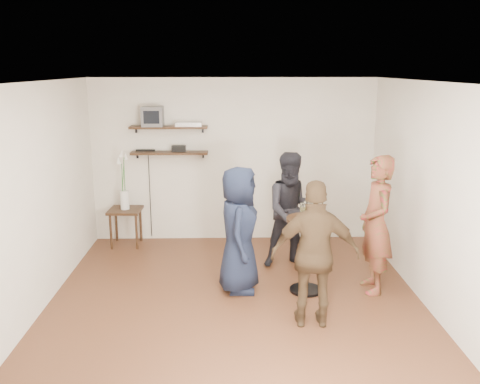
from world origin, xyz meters
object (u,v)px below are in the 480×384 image
object	(u,v)px
crt_monitor	(153,116)
person_brown	(315,255)
dvd_deck	(189,124)
person_plaid	(376,225)
person_dark	(292,211)
radio	(179,149)
drinks_table	(307,245)
side_table	(125,215)
person_navy	(239,230)

from	to	relation	value
crt_monitor	person_brown	size ratio (longest dim) A/B	0.20
dvd_deck	person_plaid	size ratio (longest dim) A/B	0.23
person_plaid	person_brown	xyz separation A→B (m)	(-0.89, -0.86, -0.06)
person_dark	person_brown	bearing A→B (deg)	-94.42
person_dark	person_brown	size ratio (longest dim) A/B	1.01
radio	person_plaid	distance (m)	3.30
radio	drinks_table	bearing A→B (deg)	-48.23
dvd_deck	crt_monitor	bearing A→B (deg)	180.00
side_table	person_plaid	bearing A→B (deg)	-27.12
drinks_table	dvd_deck	bearing A→B (deg)	128.95
dvd_deck	person_dark	distance (m)	2.15
person_brown	side_table	bearing A→B (deg)	-42.69
dvd_deck	person_navy	size ratio (longest dim) A/B	0.25
person_dark	dvd_deck	bearing A→B (deg)	137.66
crt_monitor	dvd_deck	xyz separation A→B (m)	(0.55, 0.00, -0.12)
side_table	drinks_table	distance (m)	3.15
side_table	person_dark	bearing A→B (deg)	-20.42
radio	person_navy	size ratio (longest dim) A/B	0.14
radio	crt_monitor	bearing A→B (deg)	180.00
dvd_deck	drinks_table	world-z (taller)	dvd_deck
dvd_deck	person_plaid	xyz separation A→B (m)	(2.42, -1.94, -1.03)
person_dark	person_navy	world-z (taller)	person_dark
dvd_deck	person_brown	xyz separation A→B (m)	(1.53, -2.80, -1.09)
dvd_deck	drinks_table	xyz separation A→B (m)	(1.58, -1.95, -1.28)
radio	side_table	xyz separation A→B (m)	(-0.85, -0.17, -1.02)
crt_monitor	person_brown	world-z (taller)	crt_monitor
crt_monitor	person_navy	size ratio (longest dim) A/B	0.20
drinks_table	person_navy	bearing A→B (deg)	175.60
person_plaid	drinks_table	bearing A→B (deg)	-90.00
dvd_deck	side_table	world-z (taller)	dvd_deck
dvd_deck	radio	world-z (taller)	dvd_deck
person_plaid	person_navy	xyz separation A→B (m)	(-1.69, 0.05, -0.07)
radio	person_dark	distance (m)	2.12
drinks_table	person_dark	distance (m)	0.87
dvd_deck	person_navy	distance (m)	2.30
person_dark	radio	bearing A→B (deg)	140.50
person_navy	side_table	bearing A→B (deg)	50.05
radio	person_navy	bearing A→B (deg)	-64.51
dvd_deck	person_navy	bearing A→B (deg)	-68.74
crt_monitor	person_navy	bearing A→B (deg)	-55.73
drinks_table	person_brown	xyz separation A→B (m)	(-0.05, -0.84, 0.19)
drinks_table	person_dark	size ratio (longest dim) A/B	0.59
person_plaid	person_navy	distance (m)	1.69
dvd_deck	radio	bearing A→B (deg)	180.00
drinks_table	person_navy	size ratio (longest dim) A/B	0.60
crt_monitor	side_table	xyz separation A→B (m)	(-0.47, -0.17, -1.52)
radio	person_brown	world-z (taller)	person_brown
side_table	person_plaid	world-z (taller)	person_plaid
drinks_table	person_navy	world-z (taller)	person_navy
person_dark	side_table	bearing A→B (deg)	153.86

